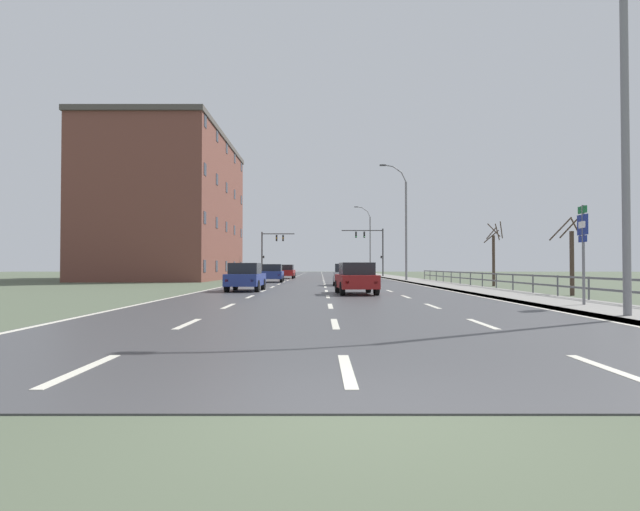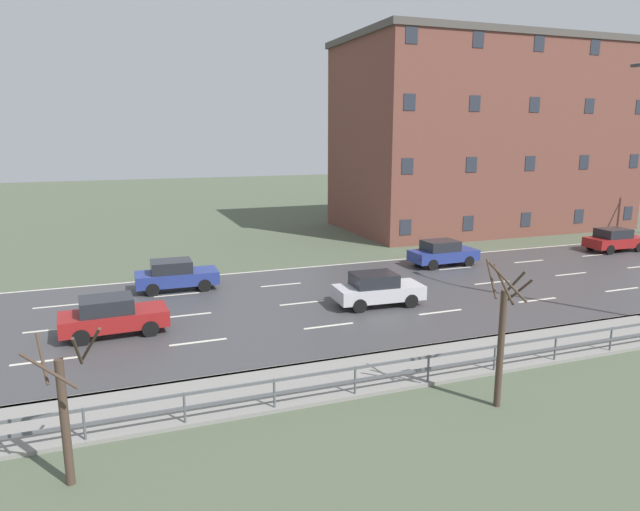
% 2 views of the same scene
% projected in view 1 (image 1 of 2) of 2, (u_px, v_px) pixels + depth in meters
% --- Properties ---
extents(ground_plane, '(160.00, 160.00, 0.12)m').
position_uv_depth(ground_plane, '(322.00, 280.00, 52.75)').
color(ground_plane, '#4C5642').
extents(road_asphalt_strip, '(14.00, 120.00, 0.03)m').
position_uv_depth(road_asphalt_strip, '(321.00, 277.00, 64.74)').
color(road_asphalt_strip, '#3D3D3F').
rests_on(road_asphalt_strip, ground).
extents(sidewalk_right, '(3.00, 120.00, 0.12)m').
position_uv_depth(sidewalk_right, '(388.00, 277.00, 64.77)').
color(sidewalk_right, gray).
rests_on(sidewalk_right, ground).
extents(guardrail, '(0.07, 38.29, 1.00)m').
position_uv_depth(guardrail, '(488.00, 278.00, 30.91)').
color(guardrail, '#515459').
rests_on(guardrail, ground).
extents(street_lamp_foreground, '(2.84, 0.24, 10.52)m').
position_uv_depth(street_lamp_foreground, '(616.00, 124.00, 13.36)').
color(street_lamp_foreground, slate).
rests_on(street_lamp_foreground, ground).
extents(street_lamp_midground, '(2.53, 0.24, 10.84)m').
position_uv_depth(street_lamp_midground, '(403.00, 224.00, 47.25)').
color(street_lamp_midground, slate).
rests_on(street_lamp_midground, ground).
extents(street_lamp_distant, '(2.61, 0.24, 10.91)m').
position_uv_depth(street_lamp_distant, '(368.00, 241.00, 81.15)').
color(street_lamp_distant, slate).
rests_on(street_lamp_distant, ground).
extents(highway_sign, '(0.09, 0.68, 3.42)m').
position_uv_depth(highway_sign, '(581.00, 242.00, 17.03)').
color(highway_sign, slate).
rests_on(highway_sign, ground).
extents(traffic_signal_right, '(5.51, 0.36, 6.34)m').
position_uv_depth(traffic_signal_right, '(371.00, 244.00, 67.19)').
color(traffic_signal_right, '#38383A').
rests_on(traffic_signal_right, ground).
extents(traffic_signal_left, '(4.31, 0.36, 5.86)m').
position_uv_depth(traffic_signal_left, '(269.00, 246.00, 66.53)').
color(traffic_signal_left, '#38383A').
rests_on(traffic_signal_left, ground).
extents(car_near_right, '(2.01, 4.19, 1.57)m').
position_uv_depth(car_near_right, '(355.00, 278.00, 25.33)').
color(car_near_right, maroon).
rests_on(car_near_right, ground).
extents(car_far_left, '(1.89, 4.13, 1.57)m').
position_uv_depth(car_far_left, '(285.00, 271.00, 57.62)').
color(car_far_left, maroon).
rests_on(car_far_left, ground).
extents(car_far_right, '(1.91, 4.14, 1.57)m').
position_uv_depth(car_far_right, '(271.00, 273.00, 44.26)').
color(car_far_right, navy).
rests_on(car_far_right, ground).
extents(car_mid_centre, '(2.00, 4.19, 1.57)m').
position_uv_depth(car_mid_centre, '(345.00, 274.00, 36.97)').
color(car_mid_centre, '#B7B7BC').
rests_on(car_mid_centre, ground).
extents(car_distant, '(1.89, 4.13, 1.57)m').
position_uv_depth(car_distant, '(244.00, 277.00, 28.45)').
color(car_distant, navy).
rests_on(car_distant, ground).
extents(brick_building, '(12.35, 23.74, 15.32)m').
position_uv_depth(brick_building, '(169.00, 208.00, 55.56)').
color(brick_building, brown).
rests_on(brick_building, ground).
extents(bare_tree_near, '(1.56, 1.63, 3.83)m').
position_uv_depth(bare_tree_near, '(570.00, 257.00, 24.34)').
color(bare_tree_near, '#423328').
rests_on(bare_tree_near, ground).
extents(bare_tree_mid, '(1.27, 1.35, 4.50)m').
position_uv_depth(bare_tree_mid, '(492.00, 256.00, 35.93)').
color(bare_tree_mid, '#423328').
rests_on(bare_tree_mid, ground).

